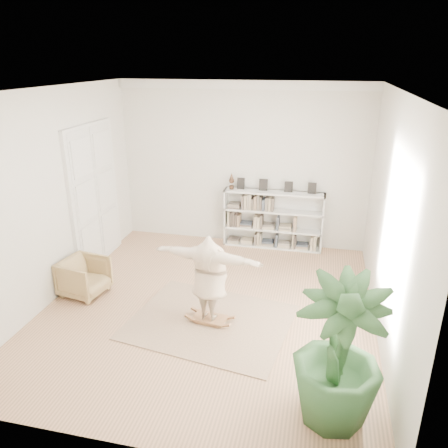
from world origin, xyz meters
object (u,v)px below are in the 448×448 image
armchair (84,277)px  rocker_board (210,319)px  person (209,276)px  bookshelf (273,220)px  houseplant (338,352)px

armchair → rocker_board: armchair is taller
rocker_board → person: bearing=-107.8°
armchair → person: person is taller
bookshelf → rocker_board: bearing=-100.5°
armchair → houseplant: bearing=-104.9°
person → houseplant: houseplant is taller
armchair → houseplant: size_ratio=0.40×
houseplant → rocker_board: bearing=140.1°
armchair → rocker_board: 2.48m
bookshelf → person: size_ratio=1.24×
armchair → person: size_ratio=0.42×
person → houseplant: bearing=148.9°
person → bookshelf: bearing=-91.7°
bookshelf → person: 3.34m
bookshelf → armchair: 4.20m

